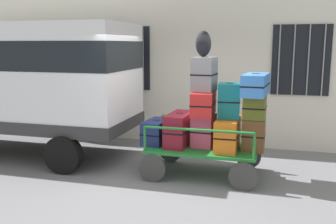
{
  "coord_description": "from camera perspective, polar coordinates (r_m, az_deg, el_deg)",
  "views": [
    {
      "loc": [
        1.68,
        -6.33,
        2.34
      ],
      "look_at": [
        -0.16,
        0.26,
        1.12
      ],
      "focal_mm": 40.98,
      "sensor_mm": 36.0,
      "label": 1
    }
  ],
  "objects": [
    {
      "name": "suitcase_center_top",
      "position": [
        6.73,
        5.43,
        5.61
      ],
      "size": [
        0.41,
        0.52,
        0.6
      ],
      "color": "slate",
      "rests_on": "suitcase_center_middle"
    },
    {
      "name": "suitcase_midleft_bottom",
      "position": [
        6.97,
        1.73,
        -2.56
      ],
      "size": [
        0.42,
        0.89,
        0.59
      ],
      "color": "maroon",
      "rests_on": "luggage_cart"
    },
    {
      "name": "luggage_cart",
      "position": [
        6.97,
        5.22,
        -6.01
      ],
      "size": [
        2.02,
        1.25,
        0.52
      ],
      "color": "#1E722D",
      "rests_on": "ground"
    },
    {
      "name": "building_wall",
      "position": [
        9.03,
        4.96,
        11.03
      ],
      "size": [
        12.0,
        0.38,
        5.0
      ],
      "color": "silver",
      "rests_on": "ground"
    },
    {
      "name": "suitcase_right_bottom",
      "position": [
        6.77,
        12.62,
        -3.33
      ],
      "size": [
        0.39,
        0.41,
        0.56
      ],
      "color": "brown",
      "rests_on": "luggage_cart"
    },
    {
      "name": "suitcase_midright_bottom",
      "position": [
        6.79,
        8.89,
        -3.21
      ],
      "size": [
        0.39,
        0.87,
        0.55
      ],
      "color": "orange",
      "rests_on": "luggage_cart"
    },
    {
      "name": "suitcase_midright_middle",
      "position": [
        6.74,
        9.08,
        1.7
      ],
      "size": [
        0.42,
        0.52,
        0.61
      ],
      "color": "#0F5960",
      "rests_on": "suitcase_midright_bottom"
    },
    {
      "name": "suitcase_center_middle",
      "position": [
        6.77,
        5.33,
        1.32
      ],
      "size": [
        0.42,
        0.83,
        0.42
      ],
      "color": "#B21E1E",
      "rests_on": "suitcase_center_bottom"
    },
    {
      "name": "van",
      "position": [
        8.7,
        -21.69,
        5.08
      ],
      "size": [
        5.03,
        1.98,
        2.74
      ],
      "color": "silver",
      "rests_on": "ground"
    },
    {
      "name": "suitcase_right_top",
      "position": [
        6.66,
        12.92,
        3.99
      ],
      "size": [
        0.46,
        0.92,
        0.37
      ],
      "color": "#3372C6",
      "rests_on": "suitcase_right_middle"
    },
    {
      "name": "backpack",
      "position": [
        6.73,
        5.28,
        10.05
      ],
      "size": [
        0.27,
        0.22,
        0.44
      ],
      "color": "black",
      "rests_on": "suitcase_center_top"
    },
    {
      "name": "cart_railing",
      "position": [
        6.86,
        5.28,
        -2.26
      ],
      "size": [
        1.88,
        1.12,
        0.44
      ],
      "color": "#1E722D",
      "rests_on": "luggage_cart"
    },
    {
      "name": "suitcase_right_middle",
      "position": [
        6.69,
        12.78,
        0.7
      ],
      "size": [
        0.39,
        0.45,
        0.4
      ],
      "color": "#4C5119",
      "rests_on": "suitcase_right_bottom"
    },
    {
      "name": "suitcase_center_bottom",
      "position": [
        6.9,
        5.32,
        -2.75
      ],
      "size": [
        0.42,
        0.47,
        0.59
      ],
      "color": "#CC4C72",
      "rests_on": "luggage_cart"
    },
    {
      "name": "ground_plane",
      "position": [
        6.96,
        0.69,
        -9.57
      ],
      "size": [
        40.0,
        40.0,
        0.0
      ],
      "primitive_type": "plane",
      "color": "slate"
    },
    {
      "name": "suitcase_left_bottom",
      "position": [
        7.13,
        -1.67,
        -2.93
      ],
      "size": [
        0.44,
        0.75,
        0.43
      ],
      "color": "navy",
      "rests_on": "luggage_cart"
    }
  ]
}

